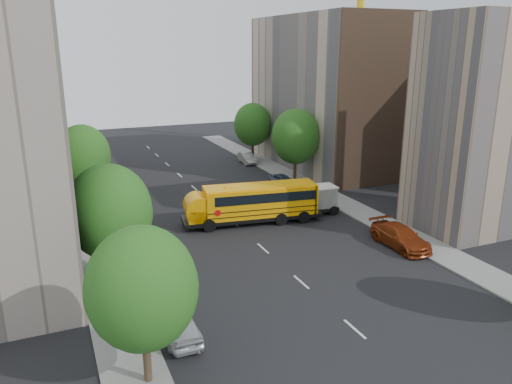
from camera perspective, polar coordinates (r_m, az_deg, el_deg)
ground at (r=39.10m, az=-0.39°, el=-5.43°), size 120.00×120.00×0.00m
sidewalk_left at (r=41.16m, az=-18.20°, el=-5.06°), size 3.00×80.00×0.12m
sidewalk_right at (r=48.41m, az=9.90°, el=-1.26°), size 3.00×80.00×0.12m
lane_markings at (r=47.94m, az=-5.05°, el=-1.33°), size 0.15×64.00×0.01m
building_left_redbrick at (r=62.09m, az=-26.90°, el=7.19°), size 10.00×15.00×13.00m
building_right_near at (r=43.66m, az=24.61°, el=6.97°), size 10.00×7.00×17.00m
building_right_far at (r=62.60m, az=7.82°, el=11.16°), size 10.00×22.00×18.00m
building_right_sidewall at (r=53.52m, az=13.95°, el=9.97°), size 10.10×0.30×18.00m
street_tree_0 at (r=22.04m, az=-12.89°, el=-10.71°), size 4.80×4.80×7.41m
street_tree_1 at (r=31.12m, az=-16.41°, el=-2.23°), size 5.12×5.12×7.90m
street_tree_2 at (r=48.53m, az=-19.18°, el=3.93°), size 4.99×4.99×7.71m
street_tree_4 at (r=54.51m, az=4.55°, el=6.34°), size 5.25×5.25×8.10m
street_tree_5 at (r=65.28m, az=-0.39°, el=7.72°), size 4.86×4.86×7.51m
school_bus at (r=42.09m, az=-0.59°, el=-1.13°), size 12.12×4.35×3.35m
safari_truck at (r=44.52m, az=5.69°, el=-0.95°), size 6.01×2.60×2.51m
parked_car_0 at (r=26.86m, az=-8.83°, el=-14.74°), size 1.74×4.29×1.46m
parked_car_1 at (r=46.96m, az=-16.73°, el=-1.46°), size 1.81×4.39×1.42m
parked_car_2 at (r=55.53m, az=-17.88°, el=1.10°), size 2.53×4.84×1.30m
parked_car_3 at (r=38.99m, az=16.16°, el=-4.92°), size 2.24×5.50×1.60m
parked_car_4 at (r=53.39m, az=3.11°, el=1.30°), size 1.94×4.04×1.33m
parked_car_5 at (r=64.15m, az=-1.03°, el=3.90°), size 1.69×4.19×1.35m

